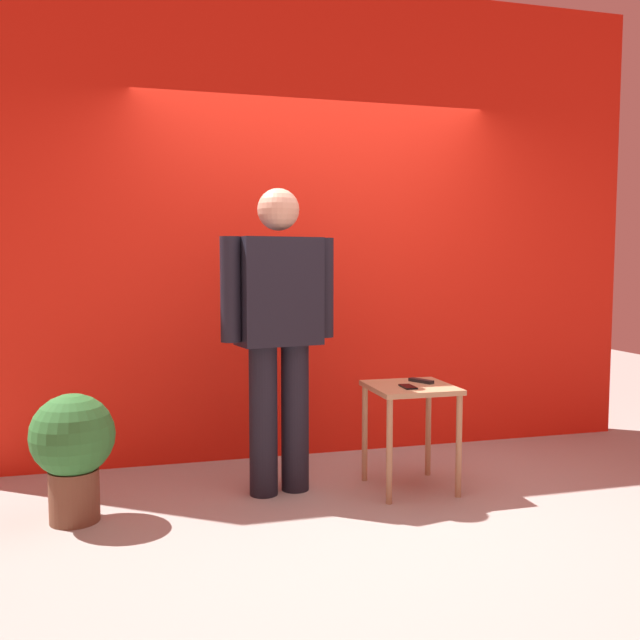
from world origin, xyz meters
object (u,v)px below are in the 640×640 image
(side_table, at_px, (410,403))
(potted_plant, at_px, (73,446))
(tv_remote, at_px, (421,381))
(standing_person, at_px, (279,325))
(cell_phone, at_px, (408,387))

(side_table, height_order, potted_plant, potted_plant)
(potted_plant, bearing_deg, tv_remote, 2.77)
(side_table, bearing_deg, potted_plant, -179.14)
(tv_remote, bearing_deg, standing_person, 148.22)
(side_table, relative_size, tv_remote, 3.75)
(standing_person, height_order, potted_plant, standing_person)
(cell_phone, relative_size, potted_plant, 0.21)
(side_table, distance_m, potted_plant, 1.93)
(side_table, bearing_deg, cell_phone, -123.22)
(side_table, distance_m, tv_remote, 0.17)
(cell_phone, xyz_separation_m, tv_remote, (0.14, 0.14, 0.01))
(side_table, height_order, cell_phone, cell_phone)
(cell_phone, bearing_deg, standing_person, 165.11)
(tv_remote, relative_size, potted_plant, 0.25)
(standing_person, xyz_separation_m, cell_phone, (0.73, -0.22, -0.37))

